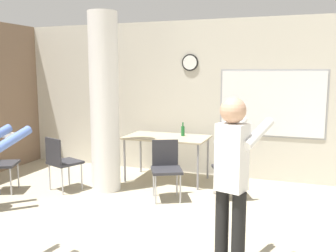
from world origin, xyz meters
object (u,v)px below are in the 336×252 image
at_px(folding_table, 167,140).
at_px(chair_table_right, 230,166).
at_px(bottle_on_table, 183,131).
at_px(chair_near_pillar, 61,160).
at_px(person_playing_side, 233,174).
at_px(chair_table_front, 166,165).

distance_m(folding_table, chair_table_right, 1.37).
bearing_deg(bottle_on_table, folding_table, -148.23).
xyz_separation_m(folding_table, chair_near_pillar, (-1.38, -1.12, -0.21)).
height_order(chair_table_right, person_playing_side, person_playing_side).
xyz_separation_m(bottle_on_table, chair_table_front, (0.06, -1.03, -0.36)).
height_order(chair_table_front, person_playing_side, person_playing_side).
height_order(chair_table_front, chair_table_right, same).
bearing_deg(chair_table_front, person_playing_side, -54.84).
bearing_deg(chair_table_right, chair_table_front, -163.68).
bearing_deg(folding_table, bottle_on_table, 31.77).
bearing_deg(chair_table_front, folding_table, 109.04).
xyz_separation_m(chair_table_front, person_playing_side, (1.31, -1.86, 0.48)).
bearing_deg(chair_near_pillar, bottle_on_table, 37.94).
bearing_deg(chair_table_right, person_playing_side, -79.28).
bearing_deg(chair_table_front, bottle_on_table, 93.39).
bearing_deg(person_playing_side, bottle_on_table, 115.40).
relative_size(folding_table, person_playing_side, 0.84).
xyz_separation_m(chair_table_right, person_playing_side, (0.40, -2.13, 0.48)).
bearing_deg(folding_table, person_playing_side, -59.49).
distance_m(chair_table_right, person_playing_side, 2.22).
distance_m(bottle_on_table, person_playing_side, 3.20).
bearing_deg(bottle_on_table, chair_near_pillar, -142.06).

